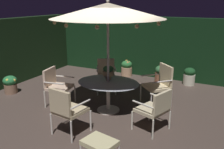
{
  "coord_description": "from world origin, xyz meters",
  "views": [
    {
      "loc": [
        2.72,
        -4.91,
        2.64
      ],
      "look_at": [
        0.07,
        0.35,
        0.88
      ],
      "focal_mm": 39.88,
      "sensor_mm": 36.0,
      "label": 1
    }
  ],
  "objects_px": {
    "potted_plant_front_corner": "(189,76)",
    "potted_plant_left_far": "(10,84)",
    "patio_chair_east": "(160,82)",
    "potted_plant_back_left": "(161,74)",
    "patio_chair_north": "(67,108)",
    "patio_chair_southeast": "(106,73)",
    "patio_chair_south": "(56,84)",
    "patio_dining_table": "(108,87)",
    "ottoman_footrest": "(100,143)",
    "patio_chair_northeast": "(155,107)",
    "potted_plant_back_center": "(127,68)",
    "patio_umbrella": "(108,11)",
    "centerpiece_planter": "(108,71)"
  },
  "relations": [
    {
      "from": "patio_dining_table",
      "to": "ottoman_footrest",
      "type": "distance_m",
      "value": 2.05
    },
    {
      "from": "patio_chair_north",
      "to": "patio_chair_south",
      "type": "distance_m",
      "value": 1.66
    },
    {
      "from": "patio_chair_east",
      "to": "patio_dining_table",
      "type": "bearing_deg",
      "value": -134.16
    },
    {
      "from": "potted_plant_back_left",
      "to": "patio_chair_southeast",
      "type": "bearing_deg",
      "value": -127.53
    },
    {
      "from": "patio_dining_table",
      "to": "patio_chair_northeast",
      "type": "xyz_separation_m",
      "value": [
        1.33,
        -0.46,
        -0.08
      ]
    },
    {
      "from": "ottoman_footrest",
      "to": "potted_plant_left_far",
      "type": "bearing_deg",
      "value": 157.37
    },
    {
      "from": "patio_umbrella",
      "to": "centerpiece_planter",
      "type": "relative_size",
      "value": 7.01
    },
    {
      "from": "patio_chair_east",
      "to": "patio_chair_southeast",
      "type": "relative_size",
      "value": 1.08
    },
    {
      "from": "patio_chair_north",
      "to": "patio_chair_northeast",
      "type": "bearing_deg",
      "value": 31.71
    },
    {
      "from": "centerpiece_planter",
      "to": "patio_chair_northeast",
      "type": "distance_m",
      "value": 1.61
    },
    {
      "from": "patio_chair_east",
      "to": "potted_plant_back_left",
      "type": "height_order",
      "value": "patio_chair_east"
    },
    {
      "from": "patio_chair_south",
      "to": "ottoman_footrest",
      "type": "xyz_separation_m",
      "value": [
        2.2,
        -1.6,
        -0.24
      ]
    },
    {
      "from": "centerpiece_planter",
      "to": "patio_chair_south",
      "type": "relative_size",
      "value": 0.39
    },
    {
      "from": "patio_chair_northeast",
      "to": "ottoman_footrest",
      "type": "distance_m",
      "value": 1.51
    },
    {
      "from": "patio_chair_northeast",
      "to": "potted_plant_left_far",
      "type": "relative_size",
      "value": 1.72
    },
    {
      "from": "patio_dining_table",
      "to": "centerpiece_planter",
      "type": "bearing_deg",
      "value": 116.51
    },
    {
      "from": "patio_chair_north",
      "to": "patio_chair_east",
      "type": "relative_size",
      "value": 0.97
    },
    {
      "from": "potted_plant_back_left",
      "to": "patio_umbrella",
      "type": "bearing_deg",
      "value": -100.56
    },
    {
      "from": "centerpiece_planter",
      "to": "potted_plant_left_far",
      "type": "height_order",
      "value": "centerpiece_planter"
    },
    {
      "from": "patio_chair_north",
      "to": "potted_plant_back_center",
      "type": "distance_m",
      "value": 4.44
    },
    {
      "from": "potted_plant_front_corner",
      "to": "potted_plant_left_far",
      "type": "xyz_separation_m",
      "value": [
        -4.58,
        -3.16,
        -0.0
      ]
    },
    {
      "from": "ottoman_footrest",
      "to": "potted_plant_back_left",
      "type": "distance_m",
      "value": 4.7
    },
    {
      "from": "patio_chair_east",
      "to": "potted_plant_front_corner",
      "type": "height_order",
      "value": "patio_chair_east"
    },
    {
      "from": "patio_chair_northeast",
      "to": "potted_plant_front_corner",
      "type": "relative_size",
      "value": 1.6
    },
    {
      "from": "centerpiece_planter",
      "to": "patio_chair_east",
      "type": "relative_size",
      "value": 0.37
    },
    {
      "from": "potted_plant_left_far",
      "to": "ottoman_footrest",
      "type": "bearing_deg",
      "value": -22.63
    },
    {
      "from": "ottoman_footrest",
      "to": "potted_plant_back_center",
      "type": "height_order",
      "value": "potted_plant_back_center"
    },
    {
      "from": "patio_dining_table",
      "to": "ottoman_footrest",
      "type": "xyz_separation_m",
      "value": [
        0.8,
        -1.86,
        -0.29
      ]
    },
    {
      "from": "centerpiece_planter",
      "to": "patio_chair_south",
      "type": "bearing_deg",
      "value": -162.25
    },
    {
      "from": "potted_plant_front_corner",
      "to": "patio_dining_table",
      "type": "bearing_deg",
      "value": -115.78
    },
    {
      "from": "patio_chair_north",
      "to": "ottoman_footrest",
      "type": "relative_size",
      "value": 1.63
    },
    {
      "from": "patio_chair_southeast",
      "to": "potted_plant_back_left",
      "type": "distance_m",
      "value": 2.05
    },
    {
      "from": "patio_dining_table",
      "to": "potted_plant_back_left",
      "type": "xyz_separation_m",
      "value": [
        0.53,
        2.83,
        -0.33
      ]
    },
    {
      "from": "patio_chair_northeast",
      "to": "potted_plant_back_center",
      "type": "height_order",
      "value": "patio_chair_northeast"
    },
    {
      "from": "patio_chair_north",
      "to": "potted_plant_front_corner",
      "type": "xyz_separation_m",
      "value": [
        1.62,
        4.36,
        -0.31
      ]
    },
    {
      "from": "patio_chair_southeast",
      "to": "patio_chair_south",
      "type": "relative_size",
      "value": 1.0
    },
    {
      "from": "potted_plant_back_left",
      "to": "potted_plant_front_corner",
      "type": "bearing_deg",
      "value": 7.71
    },
    {
      "from": "patio_chair_southeast",
      "to": "patio_chair_south",
      "type": "xyz_separation_m",
      "value": [
        -0.68,
        -1.48,
        0.0
      ]
    },
    {
      "from": "patio_umbrella",
      "to": "potted_plant_back_center",
      "type": "bearing_deg",
      "value": 105.04
    },
    {
      "from": "patio_chair_east",
      "to": "ottoman_footrest",
      "type": "bearing_deg",
      "value": -93.79
    },
    {
      "from": "patio_chair_north",
      "to": "potted_plant_left_far",
      "type": "relative_size",
      "value": 1.92
    },
    {
      "from": "patio_chair_south",
      "to": "potted_plant_back_center",
      "type": "distance_m",
      "value": 3.31
    },
    {
      "from": "patio_umbrella",
      "to": "patio_chair_northeast",
      "type": "xyz_separation_m",
      "value": [
        1.33,
        -0.46,
        -1.89
      ]
    },
    {
      "from": "patio_chair_southeast",
      "to": "patio_chair_south",
      "type": "height_order",
      "value": "patio_chair_south"
    },
    {
      "from": "patio_chair_south",
      "to": "patio_chair_east",
      "type": "bearing_deg",
      "value": 28.23
    },
    {
      "from": "patio_chair_north",
      "to": "potted_plant_front_corner",
      "type": "height_order",
      "value": "patio_chair_north"
    },
    {
      "from": "patio_dining_table",
      "to": "patio_chair_south",
      "type": "distance_m",
      "value": 1.42
    },
    {
      "from": "patio_chair_south",
      "to": "potted_plant_back_center",
      "type": "relative_size",
      "value": 1.71
    },
    {
      "from": "patio_umbrella",
      "to": "ottoman_footrest",
      "type": "relative_size",
      "value": 4.29
    },
    {
      "from": "potted_plant_left_far",
      "to": "patio_chair_north",
      "type": "bearing_deg",
      "value": -22.06
    }
  ]
}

